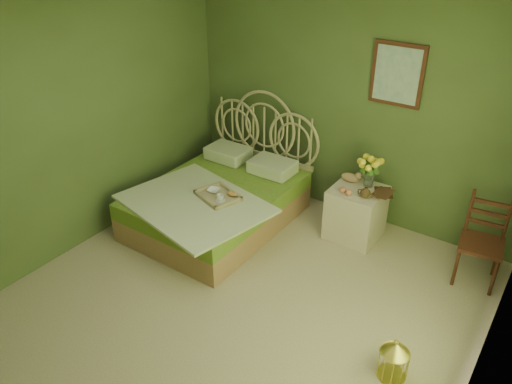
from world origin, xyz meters
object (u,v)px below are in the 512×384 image
Objects in this scene: nightstand at (357,207)px; birdcage at (394,360)px; bed at (220,199)px; chair at (485,235)px.

birdcage is at bearing -56.60° from nightstand.
bed is 2.70m from birdcage.
nightstand is at bearing 23.58° from bed.
nightstand reaches higher than chair.
bed reaches higher than birdcage.
birdcage is at bearing -105.78° from chair.
chair is 2.59× the size of birdcage.
nightstand reaches higher than birdcage.
chair is at bearing 13.29° from bed.
chair is (2.72, 0.64, 0.21)m from bed.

